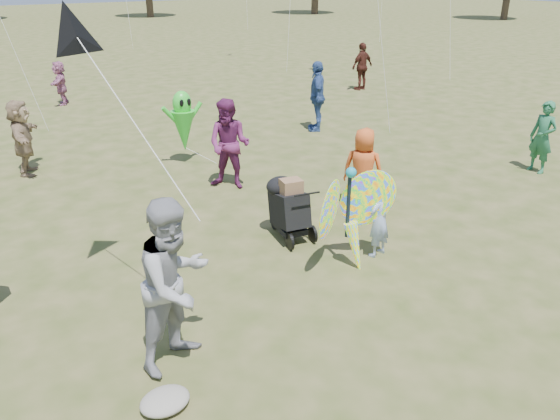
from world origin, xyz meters
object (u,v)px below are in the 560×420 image
object	(u,v)px
crowd_h	(362,66)
alien_kite	(183,124)
crowd_a	(363,169)
butterfly_kite	(351,217)
jogging_stroller	(288,204)
child_girl	(379,220)
crowd_c	(317,96)
crowd_d	(22,137)
crowd_f	(542,137)
adult_man	(175,283)
crowd_e	(229,144)
crowd_j	(60,83)

from	to	relation	value
crowd_h	alien_kite	size ratio (longest dim) A/B	1.01
crowd_a	butterfly_kite	world-z (taller)	butterfly_kite
crowd_h	jogging_stroller	xyz separation A→B (m)	(-9.80, -8.77, -0.27)
child_girl	crowd_c	distance (m)	7.61
crowd_d	crowd_f	bearing A→B (deg)	-105.54
crowd_a	butterfly_kite	xyz separation A→B (m)	(-1.70, -1.57, 0.03)
adult_man	crowd_e	world-z (taller)	adult_man
child_girl	crowd_j	bearing A→B (deg)	-94.31
crowd_h	jogging_stroller	size ratio (longest dim) A/B	1.60
crowd_h	alien_kite	world-z (taller)	crowd_h
crowd_d	butterfly_kite	size ratio (longest dim) A/B	0.93
crowd_j	alien_kite	xyz separation A→B (m)	(0.66, -8.20, 0.24)
child_girl	crowd_e	bearing A→B (deg)	-93.16
crowd_h	crowd_j	world-z (taller)	crowd_h
jogging_stroller	crowd_h	bearing A→B (deg)	54.53
jogging_stroller	crowd_f	bearing A→B (deg)	8.11
adult_man	crowd_a	bearing A→B (deg)	2.10
crowd_f	crowd_j	distance (m)	15.05
adult_man	crowd_h	world-z (taller)	adult_man
child_girl	crowd_a	distance (m)	1.91
adult_man	alien_kite	xyz separation A→B (m)	(3.21, 6.47, -0.05)
crowd_j	jogging_stroller	xyz separation A→B (m)	(0.36, -12.78, -0.12)
butterfly_kite	crowd_e	bearing A→B (deg)	87.17
crowd_d	alien_kite	distance (m)	3.54
child_girl	alien_kite	size ratio (longest dim) A/B	0.70
adult_man	crowd_j	size ratio (longest dim) A/B	1.40
crowd_h	crowd_a	bearing A→B (deg)	42.22
child_girl	crowd_a	world-z (taller)	crowd_a
alien_kite	butterfly_kite	bearing A→B (deg)	-90.96
adult_man	alien_kite	world-z (taller)	adult_man
child_girl	jogging_stroller	xyz separation A→B (m)	(-0.82, 1.35, 0.00)
crowd_c	crowd_d	distance (m)	7.71
crowd_c	crowd_j	xyz separation A→B (m)	(-5.09, 7.62, -0.25)
crowd_j	jogging_stroller	world-z (taller)	crowd_j
crowd_f	butterfly_kite	bearing A→B (deg)	-78.35
crowd_j	crowd_f	bearing A→B (deg)	51.39
crowd_e	alien_kite	world-z (taller)	crowd_e
jogging_stroller	butterfly_kite	distance (m)	1.39
crowd_c	crowd_h	size ratio (longest dim) A/B	1.11
crowd_j	alien_kite	distance (m)	8.23
alien_kite	crowd_f	bearing A→B (deg)	-38.92
crowd_a	adult_man	bearing A→B (deg)	76.88
jogging_stroller	butterfly_kite	xyz separation A→B (m)	(0.21, -1.36, 0.21)
adult_man	crowd_d	world-z (taller)	adult_man
child_girl	adult_man	world-z (taller)	adult_man
crowd_f	jogging_stroller	xyz separation A→B (m)	(-6.65, 0.54, -0.20)
butterfly_kite	crowd_c	bearing A→B (deg)	55.25
crowd_a	butterfly_kite	distance (m)	2.31
crowd_e	crowd_j	xyz separation A→B (m)	(-0.76, 10.15, -0.21)
adult_man	crowd_e	bearing A→B (deg)	32.33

